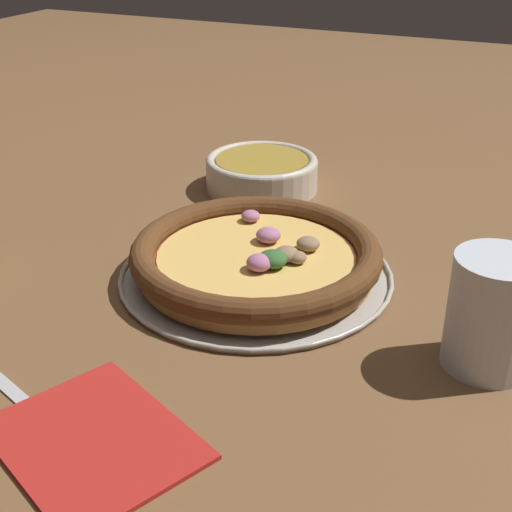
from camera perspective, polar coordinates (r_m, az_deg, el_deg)
The scene contains 7 objects.
ground_plane at distance 0.79m, azimuth 0.00°, elevation -1.73°, with size 3.00×3.00×0.00m, color brown.
pizza_tray at distance 0.78m, azimuth 0.00°, elevation -1.47°, with size 0.30×0.30×0.01m.
pizza at distance 0.77m, azimuth 0.03°, elevation -0.02°, with size 0.27×0.27×0.04m.
bowl_near at distance 1.01m, azimuth 0.46°, elevation 6.78°, with size 0.16×0.16×0.05m.
drinking_cup at distance 0.65m, azimuth 18.41°, elevation -4.36°, with size 0.08×0.08×0.11m.
napkin at distance 0.58m, azimuth -12.87°, elevation -14.03°, with size 0.20×0.18×0.01m.
fork at distance 0.62m, azimuth -17.32°, elevation -11.71°, with size 0.19×0.08×0.00m.
Camera 1 is at (0.28, -0.63, 0.38)m, focal length 50.00 mm.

